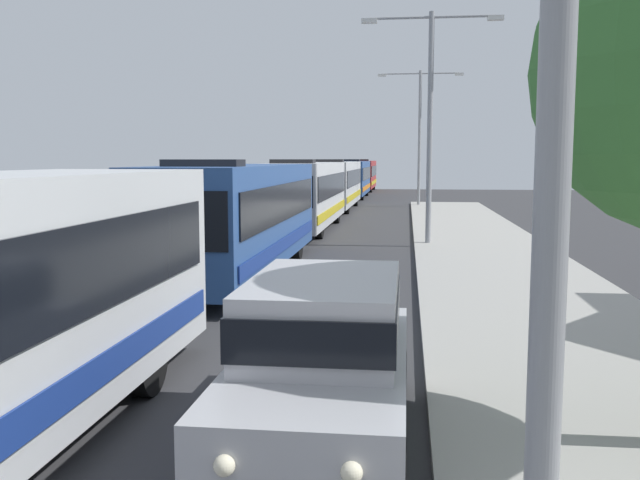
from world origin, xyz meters
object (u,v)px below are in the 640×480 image
bus_rear (352,178)px  bus_middle (305,193)px  bus_second_in_line (240,214)px  bus_tail_end (362,174)px  bus_fourth_in_line (335,183)px  white_suv (324,354)px  streetlamp_mid (430,105)px  streetlamp_far (420,124)px

bus_rear → bus_middle: bearing=-90.0°
bus_second_in_line → bus_tail_end: 52.65m
bus_tail_end → bus_fourth_in_line: bearing=-90.0°
bus_middle → bus_fourth_in_line: 13.15m
bus_middle → bus_fourth_in_line: bearing=90.0°
bus_second_in_line → white_suv: (3.70, -11.39, -0.66)m
white_suv → streetlamp_mid: streetlamp_mid is taller
bus_rear → bus_tail_end: bearing=90.0°
bus_tail_end → white_suv: (3.70, -64.03, -0.66)m
bus_rear → streetlamp_mid: (5.40, -32.63, 3.48)m
bus_middle → streetlamp_far: bearing=71.7°
bus_tail_end → streetlamp_mid: bearing=-83.2°
bus_rear → streetlamp_far: size_ratio=1.28×
bus_fourth_in_line → bus_second_in_line: bearing=-90.0°
bus_rear → streetlamp_far: 12.50m
bus_middle → streetlamp_far: 17.61m
white_suv → bus_tail_end: bearing=93.3°
bus_second_in_line → white_suv: 11.99m
bus_fourth_in_line → bus_tail_end: bearing=90.0°
bus_middle → streetlamp_far: size_ratio=1.34×
streetlamp_mid → bus_second_in_line: bearing=-127.4°
streetlamp_mid → bus_middle: bearing=133.3°
streetlamp_mid → streetlamp_far: bearing=90.0°
bus_middle → white_suv: 24.46m
white_suv → streetlamp_far: 40.77m
bus_fourth_in_line → white_suv: size_ratio=2.53×
streetlamp_far → bus_fourth_in_line: bearing=-149.6°
bus_middle → bus_rear: 26.90m
bus_second_in_line → bus_middle: 12.78m
white_suv → streetlamp_far: size_ratio=0.54×
bus_rear → streetlamp_mid: size_ratio=1.38×
bus_fourth_in_line → streetlamp_mid: 19.95m
bus_tail_end → streetlamp_far: bearing=-77.1°
bus_rear → white_suv: bus_rear is taller
bus_second_in_line → streetlamp_far: 29.84m
bus_second_in_line → bus_tail_end: same height
bus_fourth_in_line → bus_tail_end: size_ratio=1.13×
bus_second_in_line → streetlamp_far: bearing=79.5°
streetlamp_far → bus_second_in_line: bearing=-100.5°
bus_middle → streetlamp_far: (5.40, 16.31, 3.86)m
bus_rear → bus_tail_end: (-0.00, 12.96, -0.00)m
bus_second_in_line → bus_rear: size_ratio=1.00×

